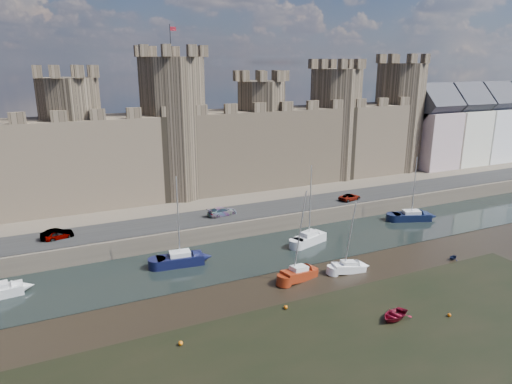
# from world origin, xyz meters

# --- Properties ---
(ground) EXTENTS (160.00, 160.00, 0.00)m
(ground) POSITION_xyz_m (0.00, 0.00, 0.00)
(ground) COLOR black
(ground) RESTS_ON ground
(water_channel) EXTENTS (160.00, 12.00, 0.08)m
(water_channel) POSITION_xyz_m (0.00, 24.00, 0.04)
(water_channel) COLOR black
(water_channel) RESTS_ON ground
(quay) EXTENTS (160.00, 60.00, 2.50)m
(quay) POSITION_xyz_m (0.00, 60.00, 1.25)
(quay) COLOR #4C443A
(quay) RESTS_ON ground
(road) EXTENTS (160.00, 7.00, 0.10)m
(road) POSITION_xyz_m (0.00, 34.00, 2.55)
(road) COLOR black
(road) RESTS_ON quay
(castle) EXTENTS (108.50, 11.00, 29.00)m
(castle) POSITION_xyz_m (-0.64, 48.00, 11.67)
(castle) COLOR #42382B
(castle) RESTS_ON quay
(townhouses) EXTENTS (35.50, 9.05, 18.13)m
(townhouses) POSITION_xyz_m (71.50, 46.00, 10.59)
(townhouses) COLOR beige
(townhouses) RESTS_ON quay
(car_0) EXTENTS (3.90, 2.31, 1.25)m
(car_0) POSITION_xyz_m (-17.69, 33.99, 3.12)
(car_0) COLOR gray
(car_0) RESTS_ON quay
(car_1) EXTENTS (4.11, 1.75, 1.32)m
(car_1) POSITION_xyz_m (-17.91, 34.16, 3.16)
(car_1) COLOR gray
(car_1) RESTS_ON quay
(car_2) EXTENTS (4.75, 2.52, 1.31)m
(car_2) POSITION_xyz_m (4.94, 33.94, 3.16)
(car_2) COLOR gray
(car_2) RESTS_ON quay
(car_3) EXTENTS (4.33, 2.68, 1.12)m
(car_3) POSITION_xyz_m (27.05, 32.40, 3.06)
(car_3) COLOR gray
(car_3) RESTS_ON quay
(sailboat_1) EXTENTS (5.93, 2.80, 11.50)m
(sailboat_1) POSITION_xyz_m (-4.19, 24.80, 0.88)
(sailboat_1) COLOR black
(sailboat_1) RESTS_ON ground
(sailboat_2) EXTENTS (5.57, 3.48, 11.24)m
(sailboat_2) POSITION_xyz_m (14.22, 24.11, 0.87)
(sailboat_2) COLOR silver
(sailboat_2) RESTS_ON ground
(sailboat_3) EXTENTS (6.36, 4.27, 10.39)m
(sailboat_3) POSITION_xyz_m (34.37, 25.69, 0.80)
(sailboat_3) COLOR black
(sailboat_3) RESTS_ON ground
(sailboat_4) EXTENTS (4.93, 2.84, 10.83)m
(sailboat_4) POSITION_xyz_m (7.44, 15.20, 0.78)
(sailboat_4) COLOR maroon
(sailboat_4) RESTS_ON ground
(sailboat_5) EXTENTS (4.30, 2.10, 8.91)m
(sailboat_5) POSITION_xyz_m (13.95, 14.43, 0.66)
(sailboat_5) COLOR white
(sailboat_5) RESTS_ON ground
(dinghy_4) EXTENTS (4.25, 3.63, 0.74)m
(dinghy_4) POSITION_xyz_m (11.79, 3.73, 0.37)
(dinghy_4) COLOR maroon
(dinghy_4) RESTS_ON ground
(dinghy_7) EXTENTS (1.48, 1.31, 0.74)m
(dinghy_7) POSITION_xyz_m (28.36, 11.59, 0.37)
(dinghy_7) COLOR black
(dinghy_7) RESTS_ON ground
(buoy_1) EXTENTS (0.44, 0.44, 0.44)m
(buoy_1) POSITION_xyz_m (-8.79, 8.34, 0.22)
(buoy_1) COLOR #D36409
(buoy_1) RESTS_ON ground
(buoy_3) EXTENTS (0.43, 0.43, 0.43)m
(buoy_3) POSITION_xyz_m (2.85, 9.91, 0.21)
(buoy_3) COLOR #C85708
(buoy_3) RESTS_ON ground
(buoy_5) EXTENTS (0.38, 0.38, 0.38)m
(buoy_5) POSITION_xyz_m (17.09, 1.71, 0.19)
(buoy_5) COLOR #D15909
(buoy_5) RESTS_ON ground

